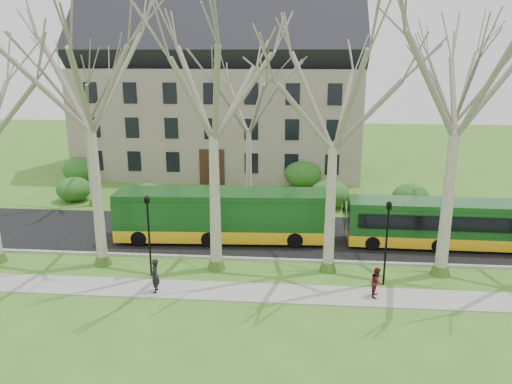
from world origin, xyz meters
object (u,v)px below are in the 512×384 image
bus_follow (445,223)px  bus_lead (221,215)px  pedestrian_b (377,282)px  pedestrian_a (155,276)px

bus_follow → bus_lead: bearing=-178.8°
bus_lead → bus_follow: bearing=-2.7°
bus_follow → pedestrian_b: size_ratio=7.86×
bus_follow → pedestrian_b: bus_follow is taller
bus_lead → pedestrian_a: bus_lead is taller
bus_follow → pedestrian_b: (-5.00, -6.93, -0.71)m
bus_follow → pedestrian_a: 17.32m
bus_lead → bus_follow: 13.51m
pedestrian_b → bus_lead: bearing=64.6°
bus_follow → pedestrian_b: bearing=-125.0°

